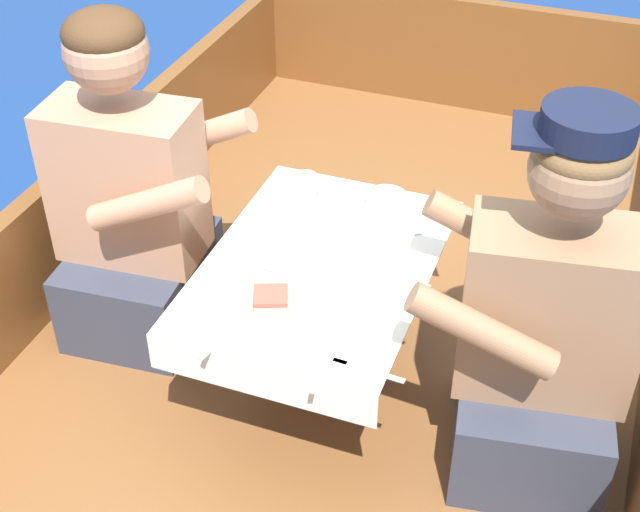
% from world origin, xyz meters
% --- Properties ---
extents(ground_plane, '(60.00, 60.00, 0.00)m').
position_xyz_m(ground_plane, '(0.00, 0.00, 0.00)').
color(ground_plane, navy).
extents(boat_deck, '(1.83, 3.36, 0.33)m').
position_xyz_m(boat_deck, '(0.00, 0.00, 0.17)').
color(boat_deck, brown).
rests_on(boat_deck, ground_plane).
extents(gunwale_port, '(0.06, 3.36, 0.41)m').
position_xyz_m(gunwale_port, '(-0.89, 0.00, 0.53)').
color(gunwale_port, brown).
rests_on(gunwale_port, boat_deck).
extents(bow_coaming, '(1.71, 0.06, 0.47)m').
position_xyz_m(bow_coaming, '(0.00, 1.65, 0.56)').
color(bow_coaming, brown).
rests_on(bow_coaming, boat_deck).
extents(cockpit_table, '(0.57, 0.80, 0.41)m').
position_xyz_m(cockpit_table, '(0.00, -0.11, 0.69)').
color(cockpit_table, '#B2B2B7').
rests_on(cockpit_table, boat_deck).
extents(person_port, '(0.55, 0.47, 0.98)m').
position_xyz_m(person_port, '(-0.58, -0.05, 0.74)').
color(person_port, '#333847').
rests_on(person_port, boat_deck).
extents(person_starboard, '(0.57, 0.51, 0.99)m').
position_xyz_m(person_starboard, '(0.58, -0.18, 0.73)').
color(person_starboard, '#333847').
rests_on(person_starboard, boat_deck).
extents(plate_sandwich, '(0.20, 0.20, 0.01)m').
position_xyz_m(plate_sandwich, '(-0.04, -0.33, 0.74)').
color(plate_sandwich, white).
rests_on(plate_sandwich, cockpit_table).
extents(plate_bread, '(0.17, 0.17, 0.01)m').
position_xyz_m(plate_bread, '(0.14, -0.25, 0.74)').
color(plate_bread, white).
rests_on(plate_bread, cockpit_table).
extents(sandwich, '(0.13, 0.13, 0.05)m').
position_xyz_m(sandwich, '(-0.04, -0.33, 0.77)').
color(sandwich, '#E0BC7F').
rests_on(sandwich, plate_sandwich).
extents(bowl_port_near, '(0.12, 0.12, 0.04)m').
position_xyz_m(bowl_port_near, '(-0.08, -0.02, 0.76)').
color(bowl_port_near, white).
rests_on(bowl_port_near, cockpit_table).
extents(bowl_starboard_near, '(0.13, 0.13, 0.04)m').
position_xyz_m(bowl_starboard_near, '(0.12, 0.03, 0.76)').
color(bowl_starboard_near, white).
rests_on(bowl_starboard_near, cockpit_table).
extents(bowl_center_far, '(0.11, 0.11, 0.04)m').
position_xyz_m(bowl_center_far, '(0.08, 0.19, 0.76)').
color(bowl_center_far, white).
rests_on(bowl_center_far, cockpit_table).
extents(coffee_cup_port, '(0.09, 0.06, 0.05)m').
position_xyz_m(coffee_cup_port, '(-0.15, -0.20, 0.77)').
color(coffee_cup_port, white).
rests_on(coffee_cup_port, cockpit_table).
extents(coffee_cup_starboard, '(0.09, 0.07, 0.06)m').
position_xyz_m(coffee_cup_starboard, '(-0.15, 0.18, 0.77)').
color(coffee_cup_starboard, white).
rests_on(coffee_cup_starboard, cockpit_table).
extents(utensil_spoon_center, '(0.15, 0.10, 0.01)m').
position_xyz_m(utensil_spoon_center, '(0.21, 0.11, 0.74)').
color(utensil_spoon_center, silver).
rests_on(utensil_spoon_center, cockpit_table).
extents(utensil_spoon_port, '(0.05, 0.17, 0.01)m').
position_xyz_m(utensil_spoon_port, '(-0.10, -0.43, 0.74)').
color(utensil_spoon_port, silver).
rests_on(utensil_spoon_port, cockpit_table).
extents(utensil_knife_starboard, '(0.17, 0.04, 0.00)m').
position_xyz_m(utensil_knife_starboard, '(0.21, -0.10, 0.74)').
color(utensil_knife_starboard, silver).
rests_on(utensil_knife_starboard, cockpit_table).
extents(utensil_spoon_starboard, '(0.05, 0.17, 0.01)m').
position_xyz_m(utensil_spoon_starboard, '(0.12, -0.44, 0.74)').
color(utensil_spoon_starboard, silver).
rests_on(utensil_spoon_starboard, cockpit_table).
extents(utensil_fork_port, '(0.17, 0.03, 0.00)m').
position_xyz_m(utensil_fork_port, '(0.22, -0.44, 0.74)').
color(utensil_fork_port, silver).
rests_on(utensil_fork_port, cockpit_table).
extents(utensil_fork_starboard, '(0.17, 0.03, 0.00)m').
position_xyz_m(utensil_fork_starboard, '(0.04, -0.21, 0.74)').
color(utensil_fork_starboard, silver).
rests_on(utensil_fork_starboard, cockpit_table).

